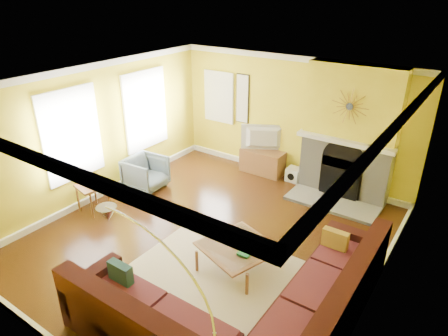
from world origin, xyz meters
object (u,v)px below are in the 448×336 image
Objects in this scene: coffee_table at (238,256)px; armchair at (146,173)px; media_console at (262,162)px; arc_lamp at (167,322)px; side_table at (93,198)px; sectional_sofa at (237,271)px.

coffee_table is 3.23m from armchair.
media_console is 0.47× the size of arc_lamp.
coffee_table is 3.47m from media_console.
arc_lamp reaches higher than armchair.
armchair is (-3.03, 1.09, 0.16)m from coffee_table.
side_table is at bearing 167.67° from armchair.
coffee_table is 1.82× the size of side_table.
sectional_sofa is at bearing -65.29° from media_console.
armchair is 1.41× the size of side_table.
media_console is 1.29× the size of armchair.
side_table is at bearing 151.68° from arc_lamp.
sectional_sofa reaches higher than side_table.
media_console is 2.67m from armchair.
arc_lamp is (1.96, -5.39, 0.79)m from media_console.
sectional_sofa is at bearing 98.45° from arc_lamp.
sectional_sofa is 3.58m from side_table.
arc_lamp is (0.25, -1.65, 0.61)m from sectional_sofa.
sectional_sofa reaches higher than armchair.
armchair is at bearing 137.72° from arc_lamp.
armchair is at bearing 160.22° from coffee_table.
arc_lamp is at bearing -74.97° from coffee_table.
coffee_table is 3.21m from side_table.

